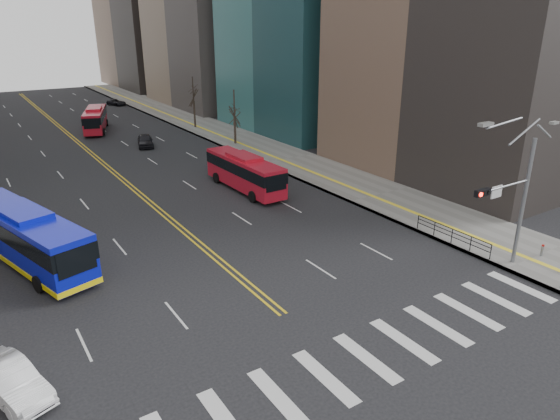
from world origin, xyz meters
The scene contains 14 objects.
ground centered at (0.00, 0.00, 0.00)m, with size 220.00×220.00×0.00m, color black.
sidewalk_right centered at (17.50, 45.00, 0.07)m, with size 7.00×130.00×0.15m, color slate.
crosswalk centered at (0.00, 0.00, 0.01)m, with size 26.70×4.00×0.01m.
centerline centered at (0.00, 55.00, 0.01)m, with size 0.55×100.00×0.01m.
signal_mast centered at (13.77, 2.00, 4.86)m, with size 5.37×0.37×9.39m.
pedestrian_railing centered at (14.30, 6.00, 0.82)m, with size 0.06×6.06×1.02m.
bollards centered at (16.27, -0.17, 0.55)m, with size 2.87×3.17×0.78m.
street_trees centered at (-7.18, 34.55, 4.87)m, with size 35.20×47.20×7.60m.
blue_bus centered at (-10.06, 18.59, 1.91)m, with size 6.02×12.79×3.64m.
red_bus_near centered at (8.33, 23.93, 1.81)m, with size 2.76×10.19×3.24m.
red_bus_far centered at (3.73, 57.53, 1.81)m, with size 5.51×10.37×3.25m.
car_white centered at (-12.50, 6.00, 0.74)m, with size 1.56×4.47×1.47m, color silver.
car_dark_mid centered at (6.37, 44.97, 0.74)m, with size 1.75×4.35×1.48m, color black.
car_dark_far centered at (12.50, 78.54, 0.54)m, with size 1.79×3.87×1.08m, color black.
Camera 1 is at (-12.28, -13.53, 14.25)m, focal length 32.00 mm.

